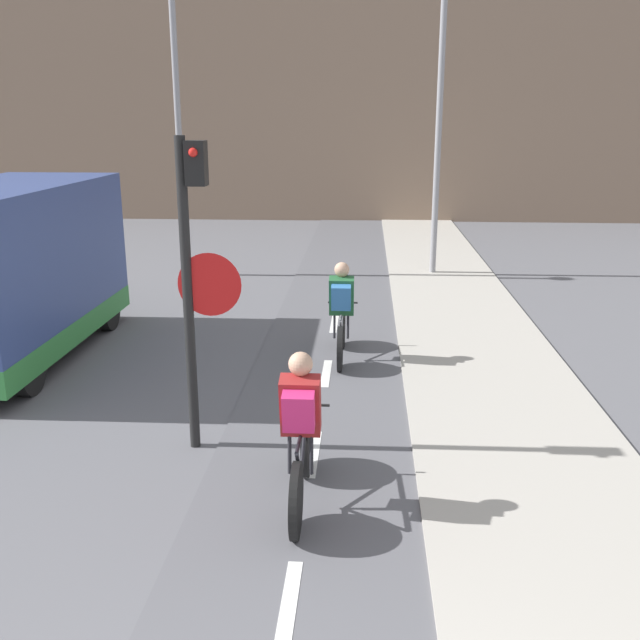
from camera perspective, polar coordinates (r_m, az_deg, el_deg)
The scene contains 7 objects.
building_row_background at distance 27.48m, azimuth 2.76°, elevation 19.37°, with size 60.00×5.20×10.28m.
traffic_light_pole at distance 7.47m, azimuth -10.06°, elevation 4.48°, with size 0.67×0.25×3.34m.
street_lamp_far at distance 16.43m, azimuth -11.40°, elevation 17.33°, with size 0.36×0.36×6.49m.
street_lamp_sidewalk at distance 16.38m, azimuth 9.62°, elevation 17.96°, with size 0.36×0.36×6.78m.
cyclist_near at distance 6.58m, azimuth -1.53°, elevation -9.22°, with size 0.46×1.79×1.51m.
cyclist_far at distance 10.50m, azimuth 1.73°, elevation 0.46°, with size 0.46×1.72×1.49m.
van at distance 11.47m, azimuth -23.62°, elevation 3.33°, with size 1.98×4.58×2.59m.
Camera 1 is at (0.52, -1.46, 3.52)m, focal length 40.00 mm.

